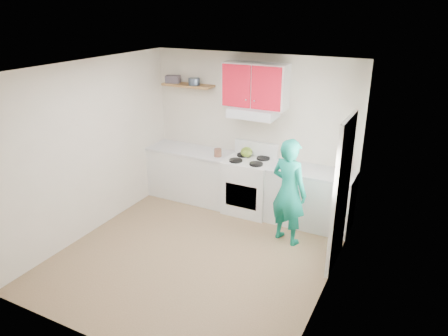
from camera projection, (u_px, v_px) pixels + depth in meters
The scene contains 21 objects.
floor at pixel (197, 254), 5.99m from camera, with size 3.80×3.80×0.00m, color brown.
ceiling at pixel (192, 68), 5.04m from camera, with size 3.60×3.80×0.04m, color white.
back_wall at pixel (252, 132), 7.09m from camera, with size 3.60×0.04×2.60m, color beige.
front_wall at pixel (91, 236), 3.94m from camera, with size 3.60×0.04×2.60m, color beige.
left_wall at pixel (91, 149), 6.28m from camera, with size 0.04×3.80×2.60m, color beige.
right_wall at pixel (332, 196), 4.76m from camera, with size 0.04×3.80×2.60m, color beige.
door at pixel (341, 194), 5.45m from camera, with size 0.05×0.85×2.05m, color white.
door_glass at pixel (342, 163), 5.30m from camera, with size 0.01×0.55×0.95m, color white.
counter_left at pixel (192, 174), 7.59m from camera, with size 1.52×0.60×0.90m, color silver.
counter_right at pixel (310, 198), 6.67m from camera, with size 1.32×0.60×0.90m, color silver.
stove at pixel (249, 186), 7.09m from camera, with size 0.76×0.65×0.92m, color white.
range_hood at pixel (253, 113), 6.72m from camera, with size 0.76×0.44×0.15m, color silver.
upper_cabinets at pixel (255, 85), 6.61m from camera, with size 1.02×0.33×0.70m, color #B10F20.
shelf at pixel (188, 85), 7.19m from camera, with size 0.90×0.30×0.04m, color brown.
books at pixel (173, 79), 7.28m from camera, with size 0.24×0.17×0.12m, color #494048.
tin at pixel (194, 82), 7.07m from camera, with size 0.19×0.19×0.12m, color #333D4C.
kettle at pixel (247, 152), 7.04m from camera, with size 0.20×0.20×0.17m, color olive.
crock at pixel (218, 153), 7.07m from camera, with size 0.13×0.13×0.15m, color brown.
cutting_board at pixel (309, 170), 6.55m from camera, with size 0.32×0.23×0.02m, color olive.
silicone_mat at pixel (326, 175), 6.36m from camera, with size 0.29×0.24×0.01m, color red.
person at pixel (289, 192), 6.06m from camera, with size 0.58×0.38×1.60m, color #0D7B66.
Camera 1 is at (2.67, -4.40, 3.33)m, focal length 33.81 mm.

